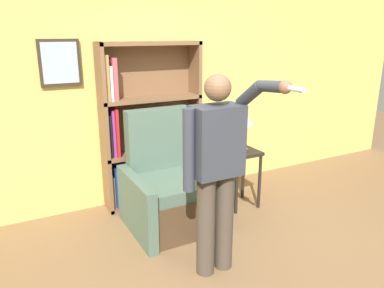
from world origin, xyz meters
The scene contains 7 objects.
ground_plane centered at (0.00, 0.00, 0.00)m, with size 14.00×14.00×0.00m, color brown.
wall_back centered at (-0.01, 2.03, 1.40)m, with size 8.00×0.11×2.80m.
bookcase centered at (-0.21, 1.87, 0.89)m, with size 1.15×0.28×1.85m.
armchair centered at (-0.17, 1.25, 0.36)m, with size 0.90×0.87×1.18m.
person_standing centered at (-0.19, 0.32, 0.94)m, with size 0.54×0.78×1.65m.
side_table centered at (0.71, 1.26, 0.52)m, with size 0.37×0.37×0.67m.
table_lamp centered at (0.71, 1.26, 1.04)m, with size 0.25×0.25×0.50m.
Camera 1 is at (-1.65, -2.02, 1.94)m, focal length 35.00 mm.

